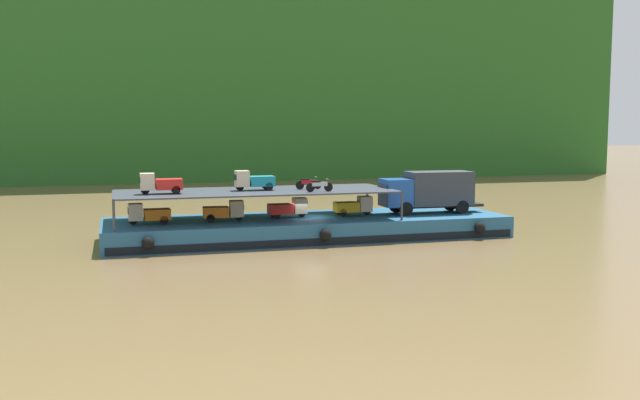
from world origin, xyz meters
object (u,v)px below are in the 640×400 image
object	(u,v)px
mini_truck_lower_fore	(354,206)
mini_truck_lower_mid	(288,208)
motorcycle_upper_port	(319,185)
cargo_barge	(309,228)
mini_truck_lower_stern	(148,214)
mini_truck_upper_stern	(160,183)
mini_truck_upper_mid	(254,180)
motorcycle_upper_centre	(308,183)
covered_lorry	(429,190)
mini_truck_lower_aft	(224,211)

from	to	relation	value
mini_truck_lower_fore	mini_truck_lower_mid	bearing A→B (deg)	177.93
motorcycle_upper_port	cargo_barge	bearing A→B (deg)	94.58
motorcycle_upper_port	mini_truck_lower_stern	bearing A→B (deg)	171.40
mini_truck_upper_stern	mini_truck_upper_mid	size ratio (longest dim) A/B	1.00
cargo_barge	mini_truck_upper_stern	distance (m)	10.87
mini_truck_lower_fore	motorcycle_upper_centre	distance (m)	3.84
covered_lorry	motorcycle_upper_centre	distance (m)	9.23
mini_truck_upper_mid	motorcycle_upper_centre	xyz separation A→B (m)	(3.87, -0.24, -0.26)
mini_truck_lower_fore	mini_truck_upper_stern	distance (m)	13.87
motorcycle_upper_port	mini_truck_lower_fore	bearing A→B (deg)	33.58
mini_truck_lower_aft	mini_truck_upper_mid	xyz separation A→B (m)	(2.19, 0.58, 2.00)
mini_truck_lower_stern	mini_truck_upper_stern	world-z (taller)	mini_truck_upper_stern
mini_truck_lower_aft	mini_truck_lower_fore	bearing A→B (deg)	2.37
mini_truck_lower_stern	mini_truck_upper_stern	bearing A→B (deg)	-14.96
covered_lorry	motorcycle_upper_port	size ratio (longest dim) A/B	4.15
mini_truck_upper_mid	motorcycle_upper_centre	distance (m)	3.89
covered_lorry	mini_truck_lower_mid	distance (m)	10.68
cargo_barge	motorcycle_upper_centre	xyz separation A→B (m)	(-0.01, 0.03, 3.18)
cargo_barge	motorcycle_upper_port	size ratio (longest dim) A/B	14.90
mini_truck_lower_aft	mini_truck_upper_stern	bearing A→B (deg)	-176.28
mini_truck_lower_aft	mini_truck_lower_mid	size ratio (longest dim) A/B	1.02
mini_truck_lower_aft	mini_truck_upper_stern	xyz separation A→B (m)	(-4.23, -0.27, 2.00)
covered_lorry	mini_truck_lower_mid	bearing A→B (deg)	177.20
mini_truck_lower_stern	mini_truck_upper_mid	bearing A→B (deg)	5.07
mini_truck_lower_stern	mini_truck_lower_aft	bearing A→B (deg)	0.68
mini_truck_lower_mid	mini_truck_upper_stern	distance (m)	9.13
cargo_barge	mini_truck_lower_aft	xyz separation A→B (m)	(-6.07, -0.32, 1.44)
covered_lorry	mini_truck_upper_mid	size ratio (longest dim) A/B	2.87
cargo_barge	motorcycle_upper_port	bearing A→B (deg)	-85.42
mini_truck_upper_mid	motorcycle_upper_centre	size ratio (longest dim) A/B	1.45
cargo_barge	mini_truck_lower_mid	world-z (taller)	mini_truck_lower_mid
mini_truck_lower_stern	mini_truck_upper_stern	xyz separation A→B (m)	(0.80, -0.21, 2.00)
mini_truck_upper_stern	mini_truck_lower_stern	bearing A→B (deg)	165.04
mini_truck_lower_stern	mini_truck_lower_mid	world-z (taller)	same
mini_truck_upper_mid	motorcycle_upper_port	world-z (taller)	mini_truck_upper_mid
mini_truck_lower_mid	mini_truck_lower_aft	bearing A→B (deg)	-173.02
mini_truck_upper_stern	motorcycle_upper_port	bearing A→B (deg)	-8.10
covered_lorry	mini_truck_lower_aft	distance (m)	15.29
mini_truck_upper_stern	mini_truck_lower_aft	bearing A→B (deg)	3.72
mini_truck_lower_fore	motorcycle_upper_port	size ratio (longest dim) A/B	1.46
mini_truck_lower_aft	mini_truck_upper_mid	bearing A→B (deg)	14.87
mini_truck_upper_mid	mini_truck_lower_mid	bearing A→B (deg)	-0.30
motorcycle_upper_port	motorcycle_upper_centre	xyz separation A→B (m)	(-0.18, 2.11, 0.00)
mini_truck_lower_mid	motorcycle_upper_centre	xyz separation A→B (m)	(1.42, -0.23, 1.74)
covered_lorry	motorcycle_upper_centre	bearing A→B (deg)	178.17
mini_truck_lower_mid	mini_truck_upper_stern	bearing A→B (deg)	-174.57
mini_truck_lower_stern	mini_truck_lower_mid	xyz separation A→B (m)	(9.67, 0.63, 0.00)
mini_truck_lower_mid	mini_truck_upper_mid	distance (m)	3.16
mini_truck_lower_aft	mini_truck_lower_fore	xyz separation A→B (m)	(9.48, 0.39, 0.00)
mini_truck_lower_stern	mini_truck_lower_mid	size ratio (longest dim) A/B	1.01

